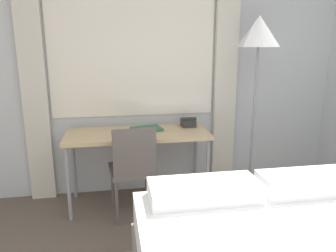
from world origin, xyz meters
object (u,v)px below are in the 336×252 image
at_px(telephone, 188,123).
at_px(desk, 137,138).
at_px(book, 147,129).
at_px(desk_chair, 133,166).
at_px(standing_lamp, 258,44).

bearing_deg(telephone, desk, -166.20).
distance_m(telephone, book, 0.45).
relative_size(desk, telephone, 8.58).
bearing_deg(desk, telephone, 13.80).
xyz_separation_m(desk_chair, standing_lamp, (1.23, 0.21, 1.08)).
height_order(desk, desk_chair, desk_chair).
distance_m(desk_chair, telephone, 0.79).
relative_size(telephone, book, 0.49).
relative_size(desk_chair, standing_lamp, 0.48).
relative_size(standing_lamp, book, 5.64).
bearing_deg(telephone, standing_lamp, -17.77).
xyz_separation_m(telephone, book, (-0.44, -0.08, -0.03)).
relative_size(desk, book, 4.22).
bearing_deg(standing_lamp, desk, 176.71).
bearing_deg(desk, standing_lamp, -3.29).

